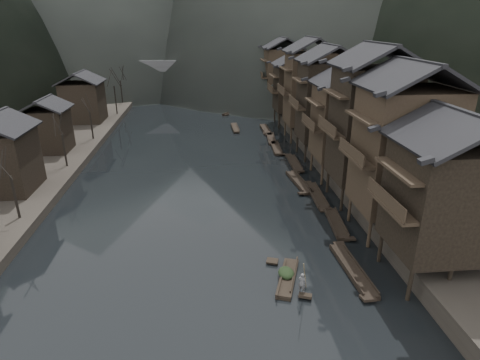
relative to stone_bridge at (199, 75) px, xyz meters
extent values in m
plane|color=black|center=(0.00, -72.00, -5.11)|extent=(300.00, 300.00, 0.00)
cube|color=#2D2823|center=(35.00, -32.00, -4.21)|extent=(40.00, 200.00, 1.80)
cylinder|color=black|center=(14.20, -82.40, -3.81)|extent=(0.30, 0.30, 2.90)
cylinder|color=black|center=(14.20, -77.60, -3.81)|extent=(0.30, 0.30, 2.90)
cylinder|color=black|center=(16.95, -82.40, -3.81)|extent=(0.30, 0.30, 2.90)
cylinder|color=black|center=(16.95, -77.60, -3.81)|extent=(0.30, 0.30, 2.90)
cube|color=black|center=(17.30, -80.00, 1.36)|extent=(7.00, 6.00, 7.74)
cube|color=#33281C|center=(13.30, -80.00, 0.98)|extent=(1.20, 5.70, 0.25)
cylinder|color=#33281C|center=(14.20, -75.40, -3.81)|extent=(0.30, 0.30, 2.90)
cylinder|color=#33281C|center=(14.20, -70.60, -3.81)|extent=(0.30, 0.30, 2.90)
cylinder|color=#33281C|center=(16.95, -75.40, -3.81)|extent=(0.30, 0.30, 2.90)
cylinder|color=#33281C|center=(16.95, -70.60, -3.81)|extent=(0.30, 0.30, 2.90)
cube|color=#33281C|center=(17.30, -73.00, 2.63)|extent=(7.00, 6.00, 10.28)
cube|color=#33281C|center=(13.30, -73.00, 2.12)|extent=(1.20, 5.70, 0.25)
cylinder|color=black|center=(14.20, -68.40, -3.81)|extent=(0.30, 0.30, 2.90)
cylinder|color=black|center=(14.20, -63.60, -3.81)|extent=(0.30, 0.30, 2.90)
cylinder|color=black|center=(16.95, -68.40, -3.81)|extent=(0.30, 0.30, 2.90)
cylinder|color=black|center=(16.95, -63.60, -3.81)|extent=(0.30, 0.30, 2.90)
cube|color=black|center=(17.30, -66.00, 3.09)|extent=(7.00, 6.00, 11.20)
cube|color=#33281C|center=(13.30, -66.00, 2.53)|extent=(1.20, 5.70, 0.25)
cylinder|color=#33281C|center=(14.20, -61.40, -3.81)|extent=(0.30, 0.30, 2.90)
cylinder|color=#33281C|center=(14.20, -56.60, -3.81)|extent=(0.30, 0.30, 2.90)
cylinder|color=#33281C|center=(16.95, -61.40, -3.81)|extent=(0.30, 0.30, 2.90)
cylinder|color=#33281C|center=(16.95, -56.60, -3.81)|extent=(0.30, 0.30, 2.90)
cube|color=#33281C|center=(17.30, -59.00, 1.73)|extent=(7.00, 6.00, 8.47)
cube|color=#33281C|center=(13.30, -59.00, 1.30)|extent=(1.20, 5.70, 0.25)
cylinder|color=black|center=(14.20, -53.40, -3.81)|extent=(0.30, 0.30, 2.90)
cylinder|color=black|center=(14.20, -48.60, -3.81)|extent=(0.30, 0.30, 2.90)
cylinder|color=black|center=(16.95, -53.40, -3.81)|extent=(0.30, 0.30, 2.90)
cylinder|color=black|center=(16.95, -48.60, -3.81)|extent=(0.30, 0.30, 2.90)
cube|color=black|center=(17.30, -51.00, 2.63)|extent=(7.00, 6.00, 10.28)
cube|color=#33281C|center=(13.30, -51.00, 2.12)|extent=(1.20, 5.70, 0.25)
cylinder|color=#33281C|center=(14.20, -44.40, -3.81)|extent=(0.30, 0.30, 2.90)
cylinder|color=#33281C|center=(14.20, -39.60, -3.81)|extent=(0.30, 0.30, 2.90)
cylinder|color=#33281C|center=(16.95, -44.40, -3.81)|extent=(0.30, 0.30, 2.90)
cylinder|color=#33281C|center=(16.95, -39.60, -3.81)|extent=(0.30, 0.30, 2.90)
cube|color=#33281C|center=(17.30, -42.00, 2.92)|extent=(7.00, 6.00, 10.86)
cube|color=#33281C|center=(13.30, -42.00, 2.38)|extent=(1.20, 5.70, 0.25)
cylinder|color=black|center=(14.20, -34.40, -3.81)|extent=(0.30, 0.30, 2.90)
cylinder|color=black|center=(14.20, -29.60, -3.81)|extent=(0.30, 0.30, 2.90)
cylinder|color=black|center=(16.95, -34.40, -3.81)|extent=(0.30, 0.30, 2.90)
cylinder|color=black|center=(16.95, -29.60, -3.81)|extent=(0.30, 0.30, 2.90)
cube|color=black|center=(17.30, -32.00, 1.45)|extent=(7.00, 6.00, 7.92)
cube|color=#33281C|center=(13.30, -32.00, 1.06)|extent=(1.20, 5.70, 0.25)
cylinder|color=#33281C|center=(14.20, -22.40, -3.81)|extent=(0.30, 0.30, 2.90)
cylinder|color=#33281C|center=(14.20, -17.60, -3.81)|extent=(0.30, 0.30, 2.90)
cylinder|color=#33281C|center=(16.95, -22.40, -3.81)|extent=(0.30, 0.30, 2.90)
cylinder|color=#33281C|center=(16.95, -17.60, -3.81)|extent=(0.30, 0.30, 2.90)
cube|color=#33281C|center=(17.30, -20.00, 2.50)|extent=(7.00, 6.00, 10.01)
cube|color=#33281C|center=(13.30, -20.00, 2.00)|extent=(1.20, 5.70, 0.25)
cube|color=black|center=(-20.50, -62.00, -0.66)|extent=(6.00, 6.00, 6.50)
cube|color=black|center=(-20.50, -48.00, -1.01)|extent=(5.00, 5.00, 5.80)
cube|color=black|center=(-20.50, -30.00, -0.51)|extent=(6.50, 6.50, 6.80)
cylinder|color=black|center=(-17.00, -68.93, -1.85)|extent=(0.24, 0.24, 4.12)
cylinder|color=black|center=(-17.00, -54.64, -1.89)|extent=(0.24, 0.24, 4.05)
cylinder|color=black|center=(-17.00, -42.17, -1.77)|extent=(0.24, 0.24, 4.27)
cylinder|color=black|center=(-17.00, -24.38, -1.24)|extent=(0.24, 0.24, 5.33)
cylinder|color=black|center=(-17.00, -12.99, -1.50)|extent=(0.24, 0.24, 4.82)
cube|color=black|center=(11.61, -78.78, -4.96)|extent=(1.43, 7.23, 0.30)
cube|color=black|center=(11.61, -78.78, -4.78)|extent=(1.48, 7.09, 0.10)
cube|color=black|center=(11.77, -75.33, -4.82)|extent=(0.97, 0.92, 0.36)
cube|color=black|center=(11.46, -82.22, -4.82)|extent=(0.97, 0.92, 0.36)
cube|color=black|center=(12.74, -71.36, -4.96)|extent=(1.64, 6.19, 0.30)
cube|color=black|center=(12.74, -71.36, -4.78)|extent=(1.69, 6.08, 0.10)
cube|color=black|center=(12.47, -68.43, -4.82)|extent=(1.00, 0.84, 0.33)
cube|color=black|center=(13.00, -74.28, -4.82)|extent=(1.00, 0.84, 0.33)
cube|color=black|center=(12.67, -64.87, -4.96)|extent=(1.39, 7.05, 0.30)
cube|color=black|center=(12.67, -64.87, -4.78)|extent=(1.44, 6.91, 0.10)
cube|color=black|center=(12.53, -61.51, -4.82)|extent=(0.97, 0.90, 0.35)
cube|color=black|center=(12.81, -68.24, -4.82)|extent=(0.97, 0.90, 0.35)
cube|color=black|center=(11.61, -60.92, -4.96)|extent=(1.78, 6.98, 0.30)
cube|color=black|center=(11.61, -60.92, -4.78)|extent=(1.82, 6.85, 0.10)
cube|color=black|center=(11.94, -57.62, -4.82)|extent=(1.01, 0.94, 0.35)
cube|color=black|center=(11.28, -64.22, -4.82)|extent=(1.01, 0.94, 0.35)
cube|color=black|center=(12.54, -54.20, -4.96)|extent=(1.28, 6.61, 0.30)
cube|color=black|center=(12.54, -54.20, -4.78)|extent=(1.33, 6.48, 0.10)
cube|color=black|center=(12.45, -51.04, -4.82)|extent=(0.96, 0.84, 0.34)
cube|color=black|center=(12.63, -57.36, -4.82)|extent=(0.96, 0.84, 0.34)
cube|color=black|center=(11.35, -47.10, -4.96)|extent=(1.51, 6.63, 0.30)
cube|color=black|center=(11.35, -47.10, -4.78)|extent=(1.56, 6.50, 0.10)
cube|color=black|center=(11.15, -43.95, -4.82)|extent=(0.98, 0.87, 0.34)
cube|color=black|center=(11.55, -50.25, -4.82)|extent=(0.98, 0.87, 0.34)
cube|color=black|center=(11.45, -42.10, -4.96)|extent=(1.72, 6.79, 0.30)
cube|color=black|center=(11.45, -42.10, -4.78)|extent=(1.77, 6.66, 0.10)
cube|color=black|center=(11.15, -38.89, -4.82)|extent=(1.01, 0.91, 0.34)
cube|color=black|center=(11.75, -45.31, -4.82)|extent=(1.01, 0.91, 0.34)
cube|color=black|center=(11.42, -36.66, -4.96)|extent=(1.16, 6.85, 0.30)
cube|color=black|center=(11.42, -36.66, -4.78)|extent=(1.21, 6.72, 0.10)
cube|color=black|center=(11.45, -33.37, -4.82)|extent=(0.94, 0.85, 0.35)
cube|color=black|center=(11.39, -39.94, -4.82)|extent=(0.94, 0.85, 0.35)
cube|color=black|center=(6.24, -34.74, -4.96)|extent=(1.09, 5.95, 0.30)
cube|color=black|center=(6.24, -34.74, -4.78)|extent=(1.14, 5.84, 0.10)
cube|color=black|center=(6.28, -31.89, -4.82)|extent=(0.86, 0.75, 0.32)
cube|color=black|center=(6.19, -37.59, -4.82)|extent=(0.86, 0.75, 0.32)
cube|color=black|center=(6.63, -21.71, -4.96)|extent=(4.32, 5.13, 0.30)
cube|color=black|center=(6.63, -21.71, -4.78)|extent=(4.28, 5.07, 0.10)
cube|color=black|center=(4.94, -19.55, -4.82)|extent=(1.11, 1.08, 0.32)
cube|color=black|center=(8.33, -23.88, -4.82)|extent=(1.11, 1.08, 0.32)
cube|color=#4C4C4F|center=(0.00, 0.00, 2.09)|extent=(40.00, 6.00, 1.60)
cube|color=#4C4C4F|center=(0.00, -2.70, 3.39)|extent=(40.00, 0.50, 1.00)
cube|color=#4C4C4F|center=(0.00, 2.70, 3.39)|extent=(40.00, 0.50, 1.00)
cube|color=#4C4C4F|center=(-14.00, 0.00, -1.91)|extent=(3.20, 6.00, 6.40)
cube|color=#4C4C4F|center=(-4.50, 0.00, -1.91)|extent=(3.20, 6.00, 6.40)
cube|color=#4C4C4F|center=(4.50, 0.00, -1.91)|extent=(3.20, 6.00, 6.40)
cube|color=#4C4C4F|center=(14.00, 0.00, -1.91)|extent=(3.20, 6.00, 6.40)
cube|color=black|center=(6.46, -79.36, -4.96)|extent=(2.62, 4.98, 0.30)
cube|color=black|center=(6.46, -79.36, -4.78)|extent=(2.64, 4.90, 0.10)
cube|color=black|center=(5.69, -77.14, -4.82)|extent=(1.06, 0.88, 0.30)
cube|color=black|center=(7.24, -81.58, -4.82)|extent=(1.06, 0.88, 0.30)
ellipsoid|color=black|center=(6.38, -79.13, -4.32)|extent=(1.17, 1.53, 0.70)
imported|color=slate|center=(7.08, -81.12, -3.90)|extent=(0.67, 0.62, 1.54)
cylinder|color=#8C7A51|center=(7.28, -81.12, -1.19)|extent=(1.03, 2.14, 3.88)
camera|label=1|loc=(0.62, -103.79, 12.78)|focal=30.00mm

